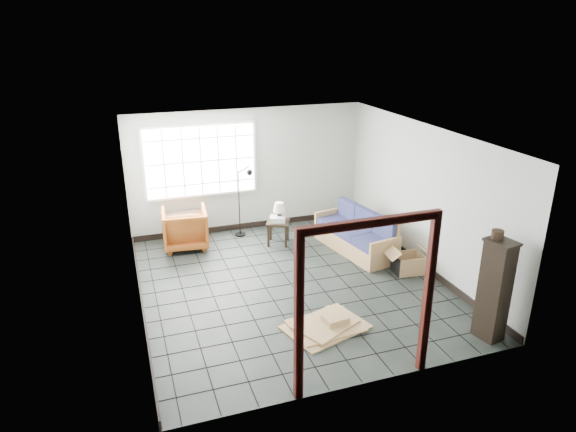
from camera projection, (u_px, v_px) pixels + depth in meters
name	position (u px, v px, depth m)	size (l,w,h in m)	color
ground	(291.00, 284.00, 8.85)	(5.50, 5.50, 0.00)	black
room_shell	(291.00, 191.00, 8.27)	(5.02, 5.52, 2.61)	#B4BAB2
window_panel	(201.00, 161.00, 10.36)	(2.32, 0.08, 1.52)	silver
doorway_trim	(368.00, 284.00, 5.97)	(1.80, 0.08, 2.20)	#3B110D
futon_sofa	(357.00, 236.00, 10.07)	(1.04, 1.97, 0.83)	#A4814A
armchair	(185.00, 226.00, 10.16)	(0.85, 0.80, 0.88)	#974A15
side_table	(278.00, 225.00, 10.32)	(0.59, 0.59, 0.49)	black
table_lamp	(279.00, 208.00, 10.23)	(0.31, 0.31, 0.38)	black
projector	(277.00, 219.00, 10.25)	(0.36, 0.32, 0.11)	silver
floor_lamp	(244.00, 199.00, 10.59)	(0.41, 0.26, 1.50)	black
console_shelf	(184.00, 228.00, 10.41)	(0.84, 0.40, 0.63)	black
tall_shelf	(494.00, 289.00, 7.10)	(0.39, 0.46, 1.50)	black
pot	(497.00, 235.00, 6.88)	(0.17, 0.17, 0.12)	black
open_box	(408.00, 263.00, 9.22)	(0.86, 0.48, 0.46)	#AA8552
cardboard_pile	(327.00, 325.00, 7.57)	(1.35, 1.12, 0.17)	#AA8552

